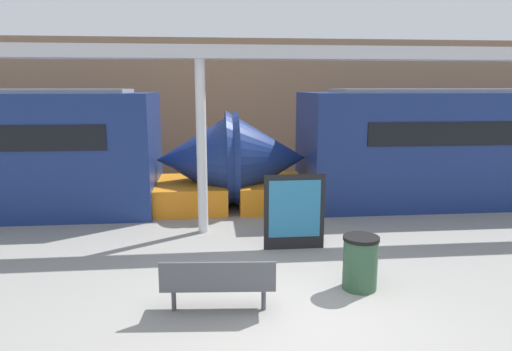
% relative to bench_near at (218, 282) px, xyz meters
% --- Properties ---
extents(ground_plane, '(60.00, 60.00, 0.00)m').
position_rel_bench_near_xyz_m(ground_plane, '(1.13, -0.25, -0.48)').
color(ground_plane, gray).
extents(station_wall, '(56.00, 0.20, 5.00)m').
position_rel_bench_near_xyz_m(station_wall, '(1.13, 11.04, 2.02)').
color(station_wall, '#937051').
rests_on(station_wall, ground_plane).
extents(bench_near, '(1.69, 0.56, 0.83)m').
position_rel_bench_near_xyz_m(bench_near, '(0.00, 0.00, 0.00)').
color(bench_near, '#4C4F54').
rests_on(bench_near, ground_plane).
extents(trash_bin, '(0.59, 0.59, 0.89)m').
position_rel_bench_near_xyz_m(trash_bin, '(2.32, 0.61, -0.04)').
color(trash_bin, '#2D5138').
rests_on(trash_bin, ground_plane).
extents(poster_board, '(1.23, 0.07, 1.54)m').
position_rel_bench_near_xyz_m(poster_board, '(1.58, 2.55, 0.30)').
color(poster_board, black).
rests_on(poster_board, ground_plane).
extents(support_column_near, '(0.22, 0.22, 3.84)m').
position_rel_bench_near_xyz_m(support_column_near, '(-0.27, 3.87, 1.43)').
color(support_column_near, silver).
rests_on(support_column_near, ground_plane).
extents(canopy_beam, '(28.00, 0.60, 0.28)m').
position_rel_bench_near_xyz_m(canopy_beam, '(-0.27, 3.87, 3.49)').
color(canopy_beam, '#B7B7BC').
rests_on(canopy_beam, support_column_near).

